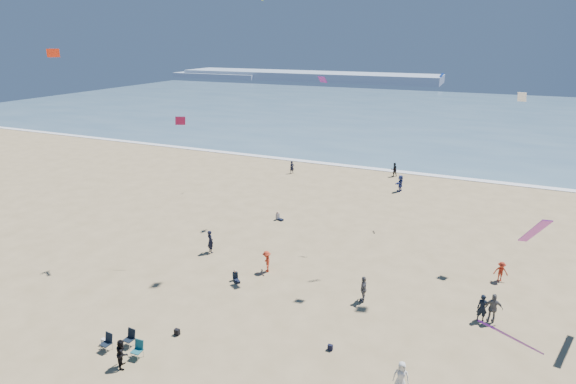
% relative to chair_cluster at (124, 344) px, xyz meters
% --- Properties ---
extents(ocean, '(220.00, 100.00, 0.06)m').
position_rel_chair_cluster_xyz_m(ocean, '(5.74, 91.99, -0.47)').
color(ocean, '#476B84').
rests_on(ocean, ground).
extents(surf_line, '(220.00, 1.20, 0.08)m').
position_rel_chair_cluster_xyz_m(surf_line, '(5.74, 41.99, -0.46)').
color(surf_line, white).
rests_on(surf_line, ground).
extents(headland_far, '(110.00, 20.00, 3.20)m').
position_rel_chair_cluster_xyz_m(headland_far, '(-54.26, 166.99, 1.10)').
color(headland_far, '#7A8EA8').
rests_on(headland_far, ground).
extents(headland_near, '(40.00, 14.00, 2.00)m').
position_rel_chair_cluster_xyz_m(headland_near, '(-94.26, 161.99, 0.50)').
color(headland_near, '#7A8EA8').
rests_on(headland_near, ground).
extents(standing_flyers, '(36.86, 49.69, 1.91)m').
position_rel_chair_cluster_xyz_m(standing_flyers, '(10.82, 12.05, 0.38)').
color(standing_flyers, silver).
rests_on(standing_flyers, ground).
extents(seated_group, '(21.26, 28.01, 0.84)m').
position_rel_chair_cluster_xyz_m(seated_group, '(8.58, 5.13, -0.08)').
color(seated_group, white).
rests_on(seated_group, ground).
extents(chair_cluster, '(2.65, 1.45, 1.00)m').
position_rel_chair_cluster_xyz_m(chair_cluster, '(0.00, 0.00, 0.00)').
color(chair_cluster, black).
rests_on(chair_cluster, ground).
extents(white_tote, '(0.35, 0.20, 0.40)m').
position_rel_chair_cluster_xyz_m(white_tote, '(-1.43, -0.01, -0.30)').
color(white_tote, silver).
rests_on(white_tote, ground).
extents(black_backpack, '(0.30, 0.22, 0.38)m').
position_rel_chair_cluster_xyz_m(black_backpack, '(1.77, 2.39, -0.31)').
color(black_backpack, black).
rests_on(black_backpack, ground).
extents(navy_bag, '(0.28, 0.18, 0.34)m').
position_rel_chair_cluster_xyz_m(navy_bag, '(10.45, 4.68, -0.33)').
color(navy_bag, black).
rests_on(navy_bag, ground).
extents(kites_aloft, '(45.21, 41.32, 29.26)m').
position_rel_chair_cluster_xyz_m(kites_aloft, '(14.41, 10.48, 14.74)').
color(kites_aloft, silver).
rests_on(kites_aloft, ground).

